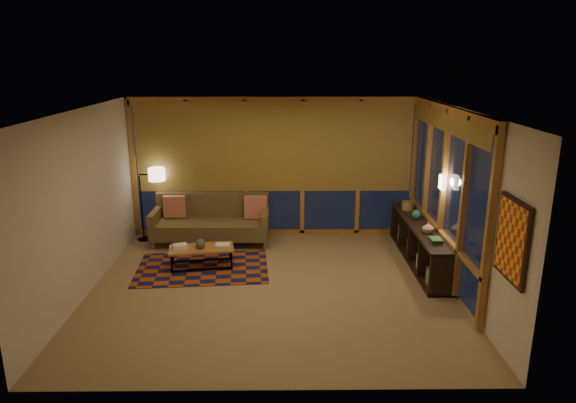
{
  "coord_description": "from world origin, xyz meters",
  "views": [
    {
      "loc": [
        0.16,
        -7.19,
        3.42
      ],
      "look_at": [
        0.24,
        0.32,
        1.29
      ],
      "focal_mm": 32.0,
      "sensor_mm": 36.0,
      "label": 1
    }
  ],
  "objects_px": {
    "bookshelf": "(419,244)",
    "floor_lamp": "(141,204)",
    "sofa": "(211,220)",
    "coffee_table": "(202,257)"
  },
  "relations": [
    {
      "from": "coffee_table",
      "to": "bookshelf",
      "type": "relative_size",
      "value": 0.39
    },
    {
      "from": "coffee_table",
      "to": "bookshelf",
      "type": "bearing_deg",
      "value": -6.22
    },
    {
      "from": "sofa",
      "to": "floor_lamp",
      "type": "distance_m",
      "value": 1.37
    },
    {
      "from": "coffee_table",
      "to": "floor_lamp",
      "type": "relative_size",
      "value": 0.75
    },
    {
      "from": "bookshelf",
      "to": "sofa",
      "type": "bearing_deg",
      "value": 164.82
    },
    {
      "from": "floor_lamp",
      "to": "bookshelf",
      "type": "distance_m",
      "value": 5.17
    },
    {
      "from": "bookshelf",
      "to": "floor_lamp",
      "type": "bearing_deg",
      "value": 166.78
    },
    {
      "from": "sofa",
      "to": "floor_lamp",
      "type": "bearing_deg",
      "value": 173.31
    },
    {
      "from": "sofa",
      "to": "bookshelf",
      "type": "xyz_separation_m",
      "value": [
        3.69,
        -1.0,
        -0.1
      ]
    },
    {
      "from": "coffee_table",
      "to": "bookshelf",
      "type": "height_order",
      "value": "bookshelf"
    }
  ]
}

